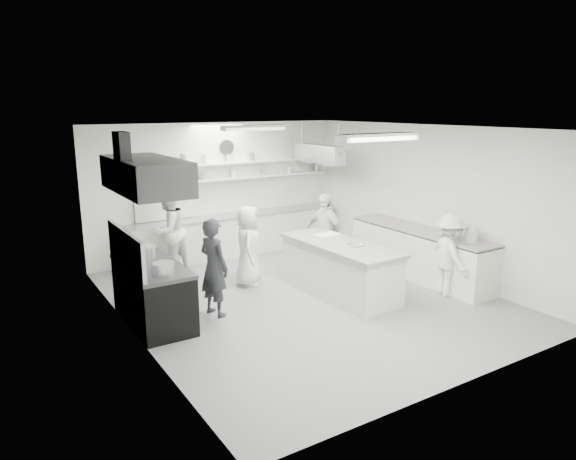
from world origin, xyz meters
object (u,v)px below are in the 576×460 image
back_counter (237,235)px  cook_back (169,231)px  stove (153,295)px  prep_island (340,269)px  right_counter (419,254)px  cook_stove (214,267)px

back_counter → cook_back: size_ratio=2.80×
stove → prep_island: size_ratio=0.75×
prep_island → right_counter: bearing=-5.3°
right_counter → stove: bearing=173.5°
back_counter → prep_island: (0.43, -3.29, -0.02)m
stove → cook_stove: 1.04m
prep_island → cook_back: (-2.24, 2.76, 0.45)m
stove → cook_stove: size_ratio=1.11×
cook_stove → right_counter: bearing=-111.0°
stove → cook_back: bearing=64.3°
prep_island → cook_stove: cook_stove is taller
cook_back → cook_stove: bearing=59.5°
stove → back_counter: 4.03m
stove → back_counter: size_ratio=0.36×
prep_island → cook_stove: 2.42m
right_counter → cook_stove: cook_stove is taller
back_counter → right_counter: bearing=-55.3°
prep_island → cook_stove: bearing=171.9°
stove → cook_back: 2.56m
back_counter → cook_stove: (-1.95, -3.03, 0.35)m
cook_stove → cook_back: size_ratio=0.91×
back_counter → prep_island: bearing=-82.5°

